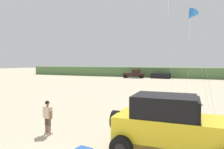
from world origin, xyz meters
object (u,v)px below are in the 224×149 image
(distant_sedan, at_px, (161,76))
(person_watching, at_px, (48,115))
(jeep, at_px, (172,123))
(kite_red_delta, at_px, (191,15))
(distant_pickup, at_px, (134,74))

(distant_sedan, bearing_deg, person_watching, -82.42)
(jeep, height_order, kite_red_delta, kite_red_delta)
(distant_sedan, height_order, kite_red_delta, kite_red_delta)
(person_watching, relative_size, kite_red_delta, 0.18)
(jeep, distance_m, kite_red_delta, 16.68)
(jeep, xyz_separation_m, distant_sedan, (-7.15, 38.82, -0.60))
(distant_sedan, bearing_deg, distant_pickup, -165.47)
(person_watching, bearing_deg, distant_sedan, 91.97)
(jeep, distance_m, distant_sedan, 39.47)
(distant_pickup, xyz_separation_m, distant_sedan, (5.89, 0.92, -0.34))
(distant_sedan, bearing_deg, jeep, -73.96)
(person_watching, bearing_deg, distant_pickup, 100.77)
(jeep, relative_size, distant_pickup, 1.03)
(jeep, xyz_separation_m, distant_pickup, (-13.04, 37.89, -0.26))
(jeep, bearing_deg, kite_red_delta, 90.01)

